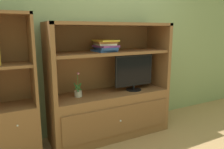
% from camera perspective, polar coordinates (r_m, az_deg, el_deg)
% --- Properties ---
extents(ground_plane, '(8.00, 8.00, 0.00)m').
position_cam_1_polar(ground_plane, '(2.83, 3.46, -18.64)').
color(ground_plane, tan).
extents(painted_rear_wall, '(6.00, 0.10, 2.80)m').
position_cam_1_polar(painted_rear_wall, '(3.11, -3.48, 11.13)').
color(painted_rear_wall, '#8C9E6B').
rests_on(painted_rear_wall, ground_plane).
extents(media_console, '(1.62, 0.56, 1.52)m').
position_cam_1_polar(media_console, '(2.96, -0.51, -7.01)').
color(media_console, brown).
rests_on(media_console, ground_plane).
extents(tv_monitor, '(0.58, 0.21, 0.49)m').
position_cam_1_polar(tv_monitor, '(2.96, 5.85, 0.63)').
color(tv_monitor, black).
rests_on(tv_monitor, media_console).
extents(potted_plant, '(0.10, 0.11, 0.31)m').
position_cam_1_polar(potted_plant, '(2.73, -8.94, -4.76)').
color(potted_plant, beige).
rests_on(potted_plant, media_console).
extents(magazine_stack, '(0.30, 0.35, 0.15)m').
position_cam_1_polar(magazine_stack, '(2.77, -1.81, 7.63)').
color(magazine_stack, '#2D519E').
rests_on(magazine_stack, media_console).
extents(bookshelf_tall, '(0.46, 0.41, 1.61)m').
position_cam_1_polar(bookshelf_tall, '(2.65, -24.20, -9.04)').
color(bookshelf_tall, brown).
rests_on(bookshelf_tall, ground_plane).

